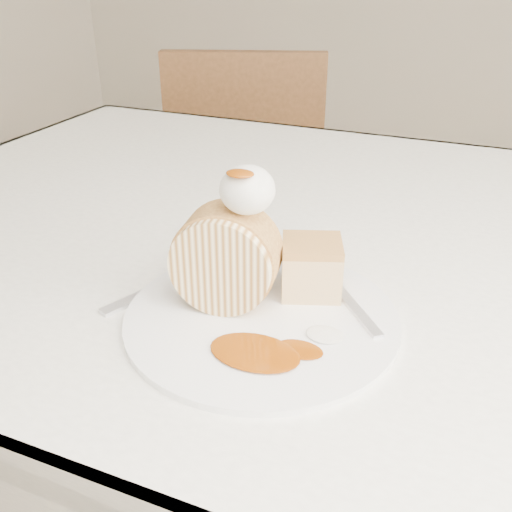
% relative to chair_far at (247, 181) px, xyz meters
% --- Properties ---
extents(table, '(1.40, 0.90, 0.75)m').
position_rel_chair_far_xyz_m(table, '(0.47, -0.75, 0.17)').
color(table, white).
rests_on(table, ground).
extents(chair_far, '(0.51, 0.51, 0.86)m').
position_rel_chair_far_xyz_m(chair_far, '(0.00, 0.00, 0.00)').
color(chair_far, brown).
rests_on(chair_far, ground).
extents(plate, '(0.34, 0.34, 0.01)m').
position_rel_chair_far_xyz_m(plate, '(0.44, -0.98, 0.26)').
color(plate, white).
rests_on(plate, table).
extents(roulade_slice, '(0.11, 0.07, 0.10)m').
position_rel_chair_far_xyz_m(roulade_slice, '(0.40, -0.97, 0.32)').
color(roulade_slice, '#FFEAB1').
rests_on(roulade_slice, plate).
extents(cake_chunk, '(0.07, 0.07, 0.05)m').
position_rel_chair_far_xyz_m(cake_chunk, '(0.47, -0.92, 0.29)').
color(cake_chunk, tan).
rests_on(cake_chunk, plate).
extents(whipped_cream, '(0.05, 0.05, 0.04)m').
position_rel_chair_far_xyz_m(whipped_cream, '(0.42, -0.97, 0.39)').
color(whipped_cream, white).
rests_on(whipped_cream, roulade_slice).
extents(caramel_drizzle, '(0.03, 0.02, 0.01)m').
position_rel_chair_far_xyz_m(caramel_drizzle, '(0.41, -0.98, 0.41)').
color(caramel_drizzle, '#803605').
rests_on(caramel_drizzle, whipped_cream).
extents(caramel_pool, '(0.10, 0.08, 0.00)m').
position_rel_chair_far_xyz_m(caramel_pool, '(0.45, -1.04, 0.27)').
color(caramel_pool, '#803605').
rests_on(caramel_pool, plate).
extents(fork, '(0.12, 0.13, 0.00)m').
position_rel_chair_far_xyz_m(fork, '(0.51, -0.93, 0.27)').
color(fork, silver).
rests_on(fork, plate).
extents(spoon, '(0.09, 0.18, 0.00)m').
position_rel_chair_far_xyz_m(spoon, '(0.32, -0.97, 0.26)').
color(spoon, silver).
rests_on(spoon, table).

